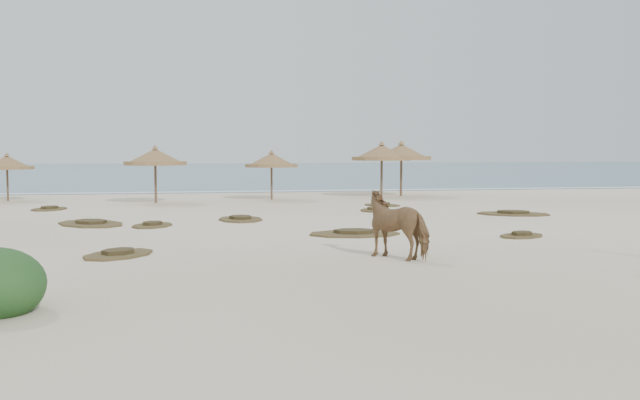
% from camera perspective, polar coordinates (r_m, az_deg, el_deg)
% --- Properties ---
extents(ground, '(160.00, 160.00, 0.00)m').
position_cam_1_polar(ground, '(18.68, -3.90, -3.93)').
color(ground, beige).
rests_on(ground, ground).
extents(ocean, '(200.00, 100.00, 0.01)m').
position_cam_1_polar(ocean, '(93.43, -9.43, 2.37)').
color(ocean, '#265174').
rests_on(ocean, ground).
extents(foam_line, '(70.00, 0.60, 0.01)m').
position_cam_1_polar(foam_line, '(44.50, -7.92, 0.65)').
color(foam_line, white).
rests_on(foam_line, ground).
extents(palapa_1, '(3.19, 3.19, 2.47)m').
position_cam_1_polar(palapa_1, '(39.53, -23.76, 2.71)').
color(palapa_1, brown).
rests_on(palapa_1, ground).
extents(palapa_2, '(3.75, 3.75, 2.84)m').
position_cam_1_polar(palapa_2, '(35.73, -13.05, 3.30)').
color(palapa_2, brown).
rests_on(palapa_2, ground).
extents(palapa_3, '(3.13, 3.13, 2.61)m').
position_cam_1_polar(palapa_3, '(37.18, -3.90, 3.14)').
color(palapa_3, brown).
rests_on(palapa_3, ground).
extents(palapa_4, '(4.34, 4.34, 3.10)m').
position_cam_1_polar(palapa_4, '(39.61, 4.96, 3.74)').
color(palapa_4, brown).
rests_on(palapa_4, ground).
extents(palapa_5, '(3.93, 3.93, 3.13)m').
position_cam_1_polar(palapa_5, '(40.38, 6.52, 3.77)').
color(palapa_5, brown).
rests_on(palapa_5, ground).
extents(horse, '(1.88, 2.03, 1.61)m').
position_cam_1_polar(horse, '(17.18, 6.35, -1.94)').
color(horse, olive).
rests_on(horse, ground).
extents(scrub_1, '(3.27, 3.59, 0.16)m').
position_cam_1_polar(scrub_1, '(25.95, -17.86, -1.78)').
color(scrub_1, brown).
rests_on(scrub_1, ground).
extents(scrub_2, '(1.79, 2.23, 0.16)m').
position_cam_1_polar(scrub_2, '(24.81, -13.28, -1.95)').
color(scrub_2, brown).
rests_on(scrub_2, ground).
extents(scrub_3, '(1.65, 2.50, 0.16)m').
position_cam_1_polar(scrub_3, '(26.47, -6.38, -1.50)').
color(scrub_3, brown).
rests_on(scrub_3, ground).
extents(scrub_4, '(1.92, 1.71, 0.16)m').
position_cam_1_polar(scrub_4, '(22.07, 15.84, -2.72)').
color(scrub_4, brown).
rests_on(scrub_4, ground).
extents(scrub_5, '(3.40, 2.95, 0.16)m').
position_cam_1_polar(scrub_5, '(29.56, 15.20, -1.04)').
color(scrub_5, brown).
rests_on(scrub_5, ground).
extents(scrub_6, '(1.82, 2.35, 0.16)m').
position_cam_1_polar(scrub_6, '(33.01, -20.83, -0.65)').
color(scrub_6, brown).
rests_on(scrub_6, ground).
extents(scrub_7, '(1.72, 2.16, 0.16)m').
position_cam_1_polar(scrub_7, '(30.36, 4.39, -0.78)').
color(scrub_7, brown).
rests_on(scrub_7, ground).
extents(scrub_9, '(2.91, 1.97, 0.16)m').
position_cam_1_polar(scrub_9, '(21.77, 2.74, -2.66)').
color(scrub_9, brown).
rests_on(scrub_9, ground).
extents(scrub_10, '(2.12, 2.22, 0.16)m').
position_cam_1_polar(scrub_10, '(33.18, 4.98, -0.38)').
color(scrub_10, brown).
rests_on(scrub_10, ground).
extents(scrub_11, '(2.29, 2.46, 0.16)m').
position_cam_1_polar(scrub_11, '(18.13, -15.83, -4.16)').
color(scrub_11, brown).
rests_on(scrub_11, ground).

